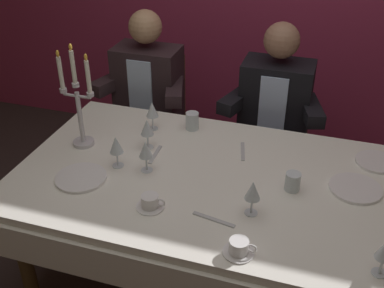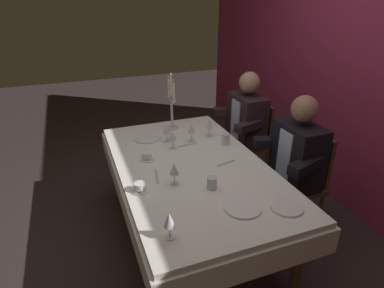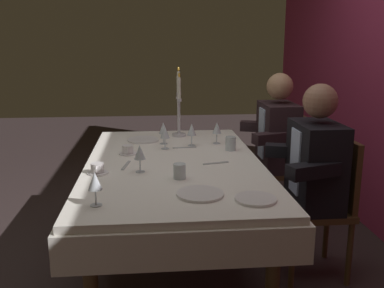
{
  "view_description": "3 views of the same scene",
  "coord_description": "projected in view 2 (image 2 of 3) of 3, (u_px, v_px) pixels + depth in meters",
  "views": [
    {
      "loc": [
        0.45,
        -1.76,
        2.03
      ],
      "look_at": [
        -0.15,
        0.11,
        0.83
      ],
      "focal_mm": 43.96,
      "sensor_mm": 36.0,
      "label": 1
    },
    {
      "loc": [
        2.07,
        -0.78,
        1.97
      ],
      "look_at": [
        -0.14,
        0.06,
        0.85
      ],
      "focal_mm": 30.48,
      "sensor_mm": 36.0,
      "label": 2
    },
    {
      "loc": [
        2.66,
        -0.13,
        1.5
      ],
      "look_at": [
        -0.02,
        0.12,
        0.85
      ],
      "focal_mm": 40.64,
      "sensor_mm": 36.0,
      "label": 3
    }
  ],
  "objects": [
    {
      "name": "coffee_cup_1",
      "position": [
        147.0,
        156.0,
        2.59
      ],
      "size": [
        0.13,
        0.12,
        0.06
      ],
      "color": "white",
      "rests_on": "dining_table"
    },
    {
      "name": "water_tumbler_1",
      "position": [
        226.0,
        139.0,
        2.84
      ],
      "size": [
        0.07,
        0.07,
        0.1
      ],
      "primitive_type": "cylinder",
      "color": "silver",
      "rests_on": "dining_table"
    },
    {
      "name": "dinner_plate_2",
      "position": [
        242.0,
        207.0,
        2.02
      ],
      "size": [
        0.24,
        0.24,
        0.01
      ],
      "primitive_type": "cylinder",
      "color": "white",
      "rests_on": "dining_table"
    },
    {
      "name": "wine_glass_1",
      "position": [
        173.0,
        136.0,
        2.73
      ],
      "size": [
        0.07,
        0.07,
        0.16
      ],
      "color": "silver",
      "rests_on": "dining_table"
    },
    {
      "name": "ground_plane",
      "position": [
        191.0,
        239.0,
        2.84
      ],
      "size": [
        12.0,
        12.0,
        0.0
      ],
      "primitive_type": "plane",
      "color": "#352929"
    },
    {
      "name": "back_wall",
      "position": [
        372.0,
        69.0,
        2.79
      ],
      "size": [
        6.0,
        0.12,
        2.7
      ],
      "primitive_type": "cube",
      "color": "#9D2C50",
      "rests_on": "ground_plane"
    },
    {
      "name": "seated_diner_1",
      "position": [
        298.0,
        155.0,
        2.68
      ],
      "size": [
        0.63,
        0.48,
        1.24
      ],
      "color": "#523A1F",
      "rests_on": "ground_plane"
    },
    {
      "name": "wine_glass_3",
      "position": [
        209.0,
        125.0,
        2.96
      ],
      "size": [
        0.07,
        0.07,
        0.16
      ],
      "color": "silver",
      "rests_on": "dining_table"
    },
    {
      "name": "water_tumbler_0",
      "position": [
        212.0,
        183.0,
        2.21
      ],
      "size": [
        0.07,
        0.07,
        0.09
      ],
      "primitive_type": "cylinder",
      "color": "silver",
      "rests_on": "dining_table"
    },
    {
      "name": "coffee_cup_0",
      "position": [
        140.0,
        188.0,
        2.18
      ],
      "size": [
        0.13,
        0.12,
        0.06
      ],
      "color": "white",
      "rests_on": "dining_table"
    },
    {
      "name": "wine_glass_4",
      "position": [
        191.0,
        129.0,
        2.86
      ],
      "size": [
        0.07,
        0.07,
        0.16
      ],
      "color": "silver",
      "rests_on": "dining_table"
    },
    {
      "name": "seated_diner_0",
      "position": [
        247.0,
        120.0,
        3.4
      ],
      "size": [
        0.63,
        0.48,
        1.24
      ],
      "color": "#523A1F",
      "rests_on": "ground_plane"
    },
    {
      "name": "wine_glass_0",
      "position": [
        167.0,
        130.0,
        2.86
      ],
      "size": [
        0.07,
        0.07,
        0.16
      ],
      "color": "silver",
      "rests_on": "dining_table"
    },
    {
      "name": "knife_0",
      "position": [
        157.0,
        176.0,
        2.36
      ],
      "size": [
        0.19,
        0.05,
        0.01
      ],
      "primitive_type": "cube",
      "rotation": [
        0.0,
        0.0,
        -0.18
      ],
      "color": "#B7B7BC",
      "rests_on": "dining_table"
    },
    {
      "name": "spoon_1",
      "position": [
        188.0,
        145.0,
        2.84
      ],
      "size": [
        0.03,
        0.17,
        0.01
      ],
      "primitive_type": "cube",
      "rotation": [
        0.0,
        0.0,
        1.62
      ],
      "color": "#B7B7BC",
      "rests_on": "dining_table"
    },
    {
      "name": "fork_2",
      "position": [
        226.0,
        163.0,
        2.54
      ],
      "size": [
        0.06,
        0.17,
        0.01
      ],
      "primitive_type": "cube",
      "rotation": [
        0.0,
        0.0,
        1.8
      ],
      "color": "#B7B7BC",
      "rests_on": "dining_table"
    },
    {
      "name": "dinner_plate_1",
      "position": [
        287.0,
        207.0,
        2.02
      ],
      "size": [
        0.2,
        0.2,
        0.01
      ],
      "primitive_type": "cylinder",
      "color": "white",
      "rests_on": "dining_table"
    },
    {
      "name": "candelabra",
      "position": [
        172.0,
        107.0,
        3.07
      ],
      "size": [
        0.19,
        0.11,
        0.55
      ],
      "color": "silver",
      "rests_on": "dining_table"
    },
    {
      "name": "wine_glass_5",
      "position": [
        169.0,
        220.0,
        1.73
      ],
      "size": [
        0.07,
        0.07,
        0.16
      ],
      "color": "silver",
      "rests_on": "dining_table"
    },
    {
      "name": "dining_table",
      "position": [
        191.0,
        178.0,
        2.57
      ],
      "size": [
        1.94,
        1.14,
        0.74
      ],
      "color": "white",
      "rests_on": "ground_plane"
    },
    {
      "name": "wine_glass_2",
      "position": [
        174.0,
        169.0,
        2.22
      ],
      "size": [
        0.07,
        0.07,
        0.16
      ],
      "color": "silver",
      "rests_on": "dining_table"
    },
    {
      "name": "dinner_plate_0",
      "position": [
        147.0,
        138.0,
        2.96
      ],
      "size": [
        0.24,
        0.24,
        0.01
      ],
      "primitive_type": "cylinder",
      "color": "white",
      "rests_on": "dining_table"
    }
  ]
}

